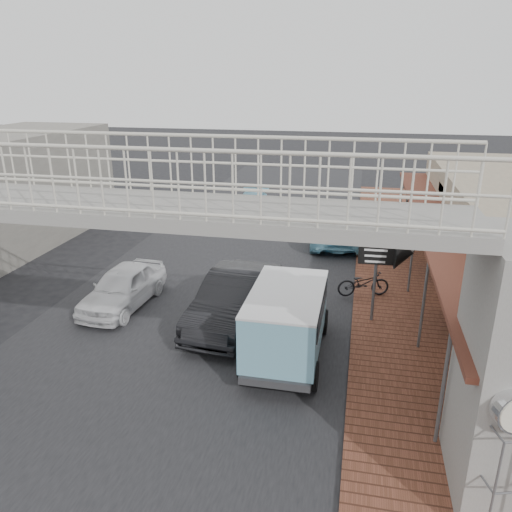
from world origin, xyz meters
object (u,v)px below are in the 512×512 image
at_px(angkot_far, 251,206).
at_px(motorcycle_near, 363,283).
at_px(motorcycle_far, 395,242).
at_px(dark_sedan, 235,298).
at_px(white_hatchback, 123,287).
at_px(arrow_sign, 401,254).
at_px(angkot_van, 288,314).
at_px(angkot_curb, 337,227).

relative_size(angkot_far, motorcycle_near, 2.40).
bearing_deg(motorcycle_near, motorcycle_far, -32.40).
height_order(dark_sedan, motorcycle_far, dark_sedan).
bearing_deg(motorcycle_far, white_hatchback, 141.36).
distance_m(dark_sedan, arrow_sign, 5.25).
relative_size(motorcycle_near, motorcycle_far, 1.05).
xyz_separation_m(angkot_van, arrow_sign, (3.01, 2.59, 1.05)).
height_order(angkot_far, motorcycle_near, angkot_far).
bearing_deg(angkot_curb, angkot_far, -39.76).
height_order(angkot_curb, arrow_sign, arrow_sign).
relative_size(white_hatchback, angkot_van, 0.94).
xyz_separation_m(motorcycle_near, arrow_sign, (0.99, -1.83, 1.80)).
distance_m(angkot_van, motorcycle_near, 4.92).
xyz_separation_m(angkot_van, motorcycle_near, (2.02, 4.42, -0.75)).
distance_m(angkot_far, arrow_sign, 13.64).
bearing_deg(angkot_curb, motorcycle_far, 144.98).
height_order(motorcycle_far, arrow_sign, arrow_sign).
relative_size(angkot_van, arrow_sign, 1.52).
height_order(angkot_far, angkot_van, angkot_van).
relative_size(dark_sedan, arrow_sign, 1.78).
bearing_deg(angkot_far, angkot_curb, -39.18).
xyz_separation_m(white_hatchback, angkot_far, (1.79, 11.95, -0.05)).
height_order(angkot_van, motorcycle_near, angkot_van).
bearing_deg(arrow_sign, angkot_curb, 103.22).
xyz_separation_m(angkot_curb, motorcycle_near, (1.29, -6.27, -0.15)).
height_order(dark_sedan, angkot_curb, dark_sedan).
xyz_separation_m(white_hatchback, angkot_curb, (6.66, 8.58, 0.04)).
relative_size(white_hatchback, dark_sedan, 0.80).
bearing_deg(white_hatchback, angkot_curb, 55.69).
bearing_deg(motorcycle_far, motorcycle_near, 178.74).
bearing_deg(dark_sedan, motorcycle_far, 60.40).
distance_m(white_hatchback, angkot_far, 12.08).
xyz_separation_m(dark_sedan, motorcycle_far, (5.25, 7.49, -0.21)).
bearing_deg(angkot_van, motorcycle_far, 70.22).
distance_m(angkot_curb, angkot_far, 5.93).
bearing_deg(arrow_sign, motorcycle_far, 84.84).
relative_size(motorcycle_near, arrow_sign, 0.65).
height_order(angkot_curb, angkot_van, angkot_van).
relative_size(motorcycle_far, arrow_sign, 0.61).
xyz_separation_m(motorcycle_far, arrow_sign, (-0.30, -6.61, 1.76)).
bearing_deg(white_hatchback, motorcycle_near, 19.66).
distance_m(white_hatchback, motorcycle_near, 8.28).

